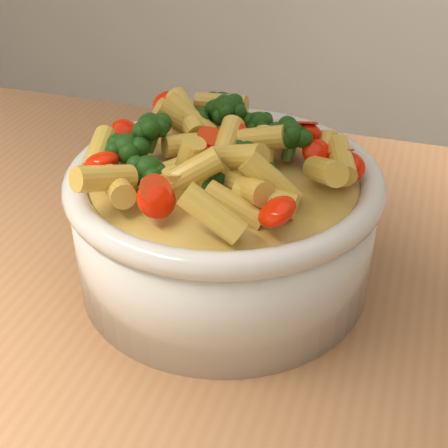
% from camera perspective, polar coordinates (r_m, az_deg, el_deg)
% --- Properties ---
extents(table, '(1.20, 0.80, 0.90)m').
position_cam_1_polar(table, '(0.61, 4.85, -16.45)').
color(table, '#A26E45').
rests_on(table, ground).
extents(serving_bowl, '(0.27, 0.27, 0.12)m').
position_cam_1_polar(serving_bowl, '(0.55, 0.00, 0.12)').
color(serving_bowl, silver).
rests_on(serving_bowl, table).
extents(pasta_salad, '(0.21, 0.21, 0.05)m').
position_cam_1_polar(pasta_salad, '(0.52, 0.00, 6.83)').
color(pasta_salad, gold).
rests_on(pasta_salad, serving_bowl).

